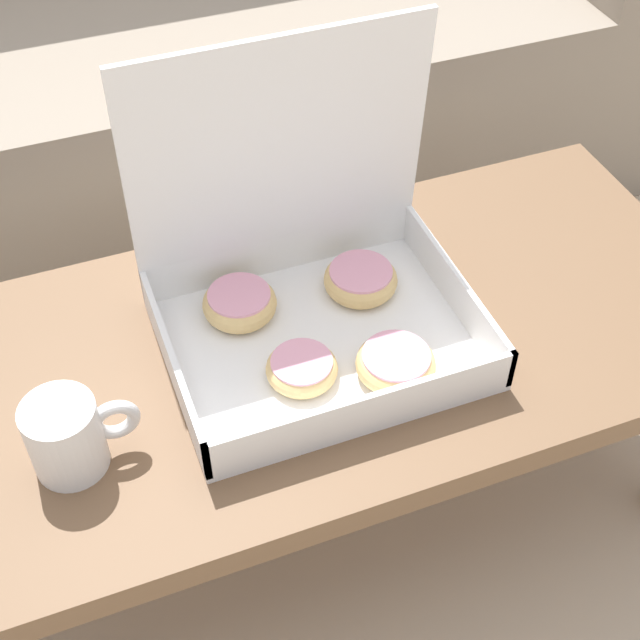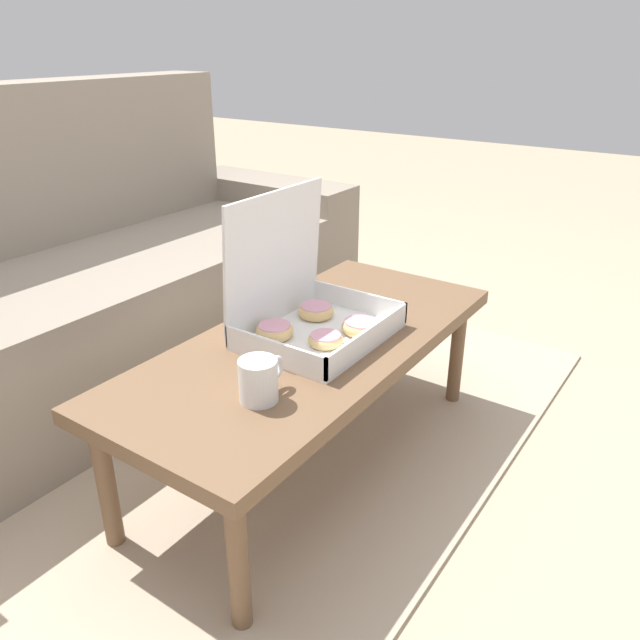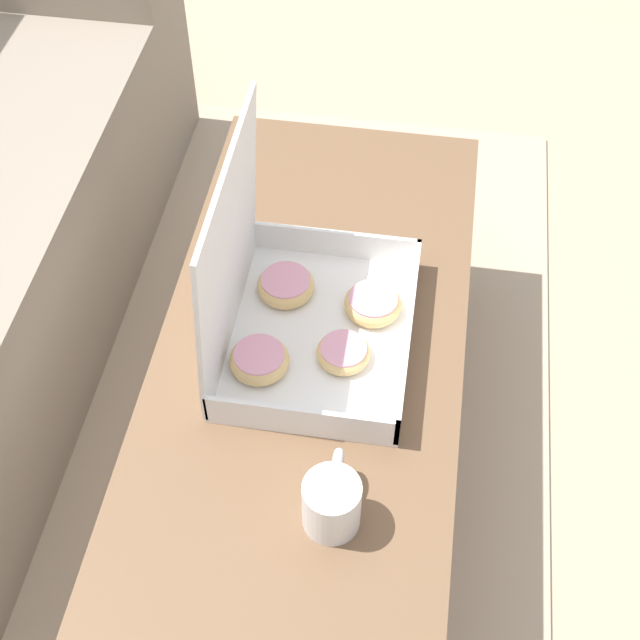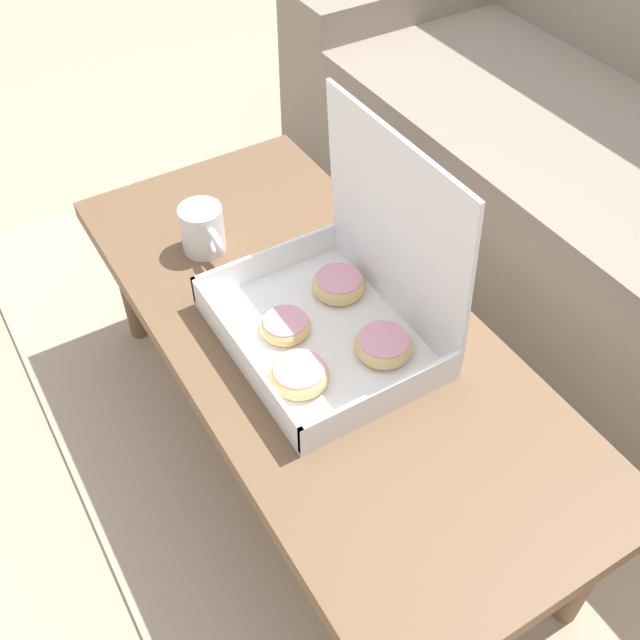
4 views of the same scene
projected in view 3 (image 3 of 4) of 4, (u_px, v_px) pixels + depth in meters
ground_plane at (245, 455)px, 1.84m from camera, size 12.00×12.00×0.00m
area_rug at (104, 435)px, 1.86m from camera, size 2.21×1.84×0.01m
coffee_table at (310, 362)px, 1.55m from camera, size 1.19×0.52×0.39m
pastry_box at (298, 308)px, 1.49m from camera, size 0.39×0.31×0.37m
coffee_mug at (332, 502)px, 1.28m from camera, size 0.13×0.09×0.10m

